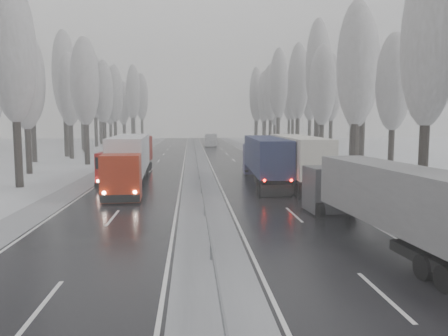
{
  "coord_description": "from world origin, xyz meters",
  "views": [
    {
      "loc": [
        -0.78,
        -12.84,
        5.51
      ],
      "look_at": [
        1.56,
        17.8,
        2.2
      ],
      "focal_mm": 35.0,
      "sensor_mm": 36.0,
      "label": 1
    }
  ],
  "objects": [
    {
      "name": "tree_39",
      "position": [
        21.55,
        120.73,
        10.45
      ],
      "size": [
        3.6,
        3.6,
        16.19
      ],
      "color": "black",
      "rests_on": "ground"
    },
    {
      "name": "truck_blue_box",
      "position": [
        5.63,
        24.92,
        2.39
      ],
      "size": [
        3.15,
        16.07,
        4.1
      ],
      "rotation": [
        0.0,
        0.0,
        -0.04
      ],
      "color": "navy",
      "rests_on": "ground"
    },
    {
      "name": "tree_77",
      "position": [
        -19.66,
        112.72,
        9.26
      ],
      "size": [
        3.6,
        3.6,
        14.32
      ],
      "color": "black",
      "rests_on": "ground"
    },
    {
      "name": "tree_67",
      "position": [
        -19.54,
        66.35,
        11.03
      ],
      "size": [
        3.6,
        3.6,
        17.09
      ],
      "color": "black",
      "rests_on": "ground"
    },
    {
      "name": "tree_62",
      "position": [
        -13.94,
        43.73,
        10.36
      ],
      "size": [
        3.6,
        3.6,
        16.04
      ],
      "color": "black",
      "rests_on": "ground"
    },
    {
      "name": "tree_73",
      "position": [
        -21.82,
        92.54,
        11.11
      ],
      "size": [
        3.6,
        3.6,
        17.22
      ],
      "color": "black",
      "rests_on": "ground"
    },
    {
      "name": "tree_38",
      "position": [
        18.73,
        116.73,
        11.59
      ],
      "size": [
        3.6,
        3.6,
        17.97
      ],
      "color": "black",
      "rests_on": "ground"
    },
    {
      "name": "tree_65",
      "position": [
        -20.05,
        56.71,
        12.55
      ],
      "size": [
        3.6,
        3.6,
        19.48
      ],
      "color": "black",
      "rests_on": "ground"
    },
    {
      "name": "tree_70",
      "position": [
        -16.33,
        79.19,
        11.03
      ],
      "size": [
        3.6,
        3.6,
        17.09
      ],
      "color": "black",
      "rests_on": "ground"
    },
    {
      "name": "tree_79",
      "position": [
        -20.33,
        119.31,
        11.01
      ],
      "size": [
        3.6,
        3.6,
        17.07
      ],
      "color": "black",
      "rests_on": "ground"
    },
    {
      "name": "truck_red_red",
      "position": [
        -6.74,
        29.91,
        2.25
      ],
      "size": [
        3.25,
        15.12,
        3.85
      ],
      "rotation": [
        0.0,
        0.0,
        -0.06
      ],
      "color": "#B10C0A",
      "rests_on": "ground"
    },
    {
      "name": "tree_29",
      "position": [
        23.71,
        75.95,
        11.67
      ],
      "size": [
        3.6,
        3.6,
        18.11
      ],
      "color": "black",
      "rests_on": "ground"
    },
    {
      "name": "tree_34",
      "position": [
        15.73,
        96.32,
        11.37
      ],
      "size": [
        3.6,
        3.6,
        17.63
      ],
      "color": "black",
      "rests_on": "ground"
    },
    {
      "name": "tree_69",
      "position": [
        -21.42,
        73.11,
        12.46
      ],
      "size": [
        3.6,
        3.6,
        19.35
      ],
      "color": "black",
      "rests_on": "ground"
    },
    {
      "name": "tree_18",
      "position": [
        14.51,
        27.03,
        10.7
      ],
      "size": [
        3.6,
        3.6,
        16.58
      ],
      "color": "black",
      "rests_on": "ground"
    },
    {
      "name": "tree_37",
      "position": [
        24.02,
        110.16,
        10.56
      ],
      "size": [
        3.6,
        3.6,
        16.37
      ],
      "color": "black",
      "rests_on": "ground"
    },
    {
      "name": "box_truck_distant",
      "position": [
        3.7,
        82.05,
        1.42
      ],
      "size": [
        3.04,
        7.65,
        2.78
      ],
      "rotation": [
        0.0,
        0.0,
        -0.1
      ],
      "color": "#ADAFB4",
      "rests_on": "ground"
    },
    {
      "name": "tree_71",
      "position": [
        -21.09,
        83.19,
        12.63
      ],
      "size": [
        3.6,
        3.6,
        19.61
      ],
      "color": "black",
      "rests_on": "ground"
    },
    {
      "name": "truck_red_white",
      "position": [
        -5.87,
        23.73,
        2.48
      ],
      "size": [
        3.49,
        16.69,
        4.25
      ],
      "rotation": [
        0.0,
        0.0,
        0.05
      ],
      "color": "#9F1E08",
      "rests_on": "ground"
    },
    {
      "name": "tree_74",
      "position": [
        -15.07,
        99.33,
        12.67
      ],
      "size": [
        3.6,
        3.6,
        19.68
      ],
      "color": "black",
      "rests_on": "ground"
    },
    {
      "name": "tree_78",
      "position": [
        -17.56,
        115.31,
        12.59
      ],
      "size": [
        3.6,
        3.6,
        19.55
      ],
      "color": "black",
      "rests_on": "ground"
    },
    {
      "name": "carriageway_right",
      "position": [
        5.25,
        30.0,
        0.01
      ],
      "size": [
        7.5,
        200.0,
        0.03
      ],
      "primitive_type": "cube",
      "color": "black",
      "rests_on": "ground"
    },
    {
      "name": "tree_76",
      "position": [
        -14.05,
        108.72,
        11.95
      ],
      "size": [
        3.6,
        3.6,
        18.55
      ],
      "color": "black",
      "rests_on": "ground"
    },
    {
      "name": "shoulder_right",
      "position": [
        10.2,
        30.0,
        0.02
      ],
      "size": [
        2.4,
        200.0,
        0.04
      ],
      "primitive_type": "cube",
      "color": "#9A9CA1",
      "rests_on": "ground"
    },
    {
      "name": "tree_64",
      "position": [
        -18.26,
        52.71,
        9.96
      ],
      "size": [
        3.6,
        3.6,
        15.42
      ],
      "color": "black",
      "rests_on": "ground"
    },
    {
      "name": "shoulder_left",
      "position": [
        -10.2,
        30.0,
        0.02
      ],
      "size": [
        2.4,
        200.0,
        0.04
      ],
      "primitive_type": "cube",
      "color": "#9A9CA1",
      "rests_on": "ground"
    },
    {
      "name": "ground",
      "position": [
        0.0,
        0.0,
        0.0
      ],
      "size": [
        260.0,
        260.0,
        0.0
      ],
      "primitive_type": "plane",
      "color": "silver",
      "rests_on": "ground"
    },
    {
      "name": "tree_23",
      "position": [
        23.31,
        49.6,
        8.77
      ],
      "size": [
        3.6,
        3.6,
        13.55
      ],
      "color": "black",
      "rests_on": "ground"
    },
    {
      "name": "tree_63",
      "position": [
        -21.85,
        47.73,
        10.89
      ],
      "size": [
        3.6,
        3.6,
        16.88
      ],
      "color": "black",
      "rests_on": "ground"
    },
    {
      "name": "tree_32",
      "position": [
        16.63,
        89.21,
        11.18
      ],
      "size": [
        3.6,
        3.6,
        17.33
      ],
      "color": "black",
      "rests_on": "ground"
    },
    {
      "name": "tree_24",
      "position": [
        17.9,
        51.02,
        13.19
      ],
      "size": [
        3.6,
        3.6,
        20.49
      ],
      "color": "black",
      "rests_on": "ground"
    },
    {
      "name": "tree_60",
      "position": [
        -17.75,
        34.2,
        9.59
      ],
      "size": [
        3.6,
        3.6,
        14.84
      ],
      "color": "black",
      "rests_on": "ground"
    },
    {
      "name": "tree_25",
      "position": [
        24.81,
        55.02,
        12.52
      ],
      "size": [
        3.6,
        3.6,
        19.44
      ],
      "color": "black",
      "rests_on": "ground"
    },
    {
      "name": "tree_30",
      "position": [
        16.56,
        81.7,
        11.52
      ],
      "size": [
        3.6,
        3.6,
        17.86
      ],
      "color": "black",
      "rests_on": "ground"
    },
    {
      "name": "tree_36",
      "position": [
        17.04,
        106.16,
        13.02
      ],
      "size": [
        3.6,
        3.6,
        20.23
      ],
      "color": "black",
      "rests_on": "ground"
    },
    {
      "name": "carriageway_left",
      "position": [
        -5.25,
        30.0,
        0.01
      ],
      "size": [
        7.5,
        200.0,
        0.03
      ],
      "primitive_type": "cube",
      "color": "black",
      "rests_on": "ground"
    },
    {
      "name": "tree_66",
      "position": [
        -18.16,
        62.35,
        9.84
      ],
      "size": [
        3.6,
        3.6,
        15.23
      ],
      "color": "black",
      "rests_on": "ground"
    },
    {
      "name": "tree_31",
      "position": [
        22.48,
        85.7,
        11.97
      ],
      "size": [
        3.6,
        3.6,
        18.58
      ],
      "color": "black",
      "rests_on": "ground"
    },
    {
      "name": "tree_75",
      "position": [
        -24.2,
        103.33,
        11.99
      ],
      "size": [
        3.6,
        3.6,
        18.6
      ],
      "color": "black",
      "rests_on": "ground"
    },
    {
      "name": "tree_26",
      "position": [
        17.56,
        61.27,
        12.1
      ],
      "size": [
        3.6,
        3.6,
        18.78
      ],
      "color": "black",
      "rests_on": "ground"
    },
    {
      "name": "tree_72",
      "position": [
        -18.93,
        88.54,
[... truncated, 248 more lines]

